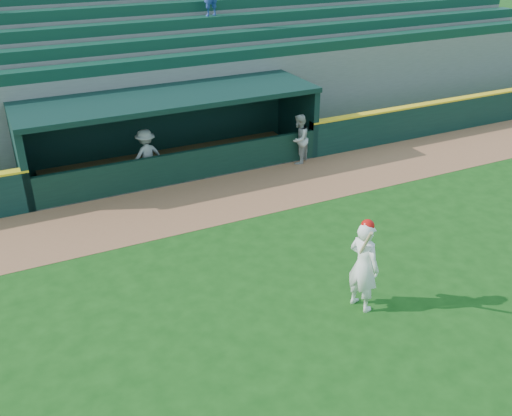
# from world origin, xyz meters

# --- Properties ---
(ground) EXTENTS (120.00, 120.00, 0.00)m
(ground) POSITION_xyz_m (0.00, 0.00, 0.00)
(ground) COLOR #144110
(ground) RESTS_ON ground
(warning_track) EXTENTS (40.00, 3.00, 0.01)m
(warning_track) POSITION_xyz_m (0.00, 4.90, 0.01)
(warning_track) COLOR brown
(warning_track) RESTS_ON ground
(field_wall_right) EXTENTS (15.50, 0.30, 1.20)m
(field_wall_right) POSITION_xyz_m (12.25, 6.55, 0.60)
(field_wall_right) COLOR black
(field_wall_right) RESTS_ON ground
(wall_stripe_right) EXTENTS (15.50, 0.32, 0.06)m
(wall_stripe_right) POSITION_xyz_m (12.25, 6.55, 1.23)
(wall_stripe_right) COLOR yellow
(wall_stripe_right) RESTS_ON field_wall_right
(dugout_player_front) EXTENTS (1.02, 1.00, 1.66)m
(dugout_player_front) POSITION_xyz_m (3.90, 6.31, 0.83)
(dugout_player_front) COLOR #ABACA6
(dugout_player_front) RESTS_ON ground
(dugout_player_inside) EXTENTS (1.19, 0.85, 1.67)m
(dugout_player_inside) POSITION_xyz_m (-1.06, 7.09, 0.84)
(dugout_player_inside) COLOR #A1A09B
(dugout_player_inside) RESTS_ON ground
(dugout) EXTENTS (9.40, 2.80, 2.46)m
(dugout) POSITION_xyz_m (0.00, 8.00, 1.36)
(dugout) COLOR slate
(dugout) RESTS_ON ground
(stands) EXTENTS (34.50, 6.25, 7.57)m
(stands) POSITION_xyz_m (-0.01, 12.58, 2.39)
(stands) COLOR slate
(stands) RESTS_ON ground
(batter_at_plate) EXTENTS (0.65, 0.89, 2.09)m
(batter_at_plate) POSITION_xyz_m (1.08, -1.19, 1.03)
(batter_at_plate) COLOR white
(batter_at_plate) RESTS_ON ground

